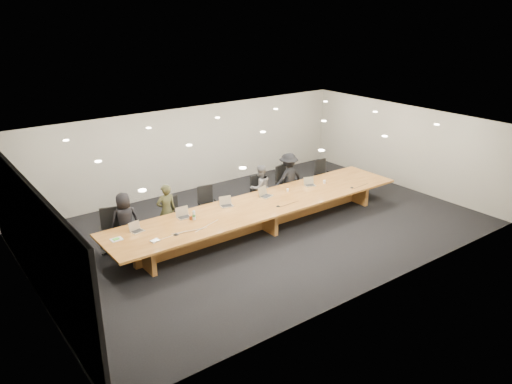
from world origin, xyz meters
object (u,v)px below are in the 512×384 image
laptop_b (184,213)px  water_bottle (194,215)px  chair_far_left (112,230)px  laptop_c (227,202)px  person_c (260,188)px  paper_cup_near (288,190)px  person_d (288,178)px  paper_cup_far (324,182)px  person_b (166,211)px  laptop_e (310,182)px  conference_table (262,211)px  person_a (125,220)px  chair_mid_right (260,192)px  chair_far_right (324,175)px  chair_mid_left (208,205)px  chair_right (287,183)px  laptop_d (266,192)px  amber_mug (191,218)px  laptop_a (137,227)px  av_box (155,241)px  mic_left (176,234)px  mic_center (278,206)px  mic_right (352,187)px

laptop_b → water_bottle: (0.14, -0.26, -0.02)m
chair_far_left → laptop_c: size_ratio=3.33×
person_c → paper_cup_near: (0.39, -0.82, 0.08)m
person_d → paper_cup_far: (0.66, -0.93, -0.00)m
chair_far_left → laptop_b: bearing=-9.3°
person_b → laptop_e: size_ratio=4.61×
conference_table → person_a: (-3.49, 1.20, 0.22)m
chair_mid_right → chair_far_right: (2.64, -0.05, 0.01)m
chair_far_left → chair_mid_left: chair_far_left is taller
chair_right → paper_cup_near: bearing=-143.9°
chair_mid_left → paper_cup_far: 3.69m
laptop_d → amber_mug: (-2.54, -0.14, -0.10)m
laptop_a → person_c: bearing=-1.7°
laptop_b → paper_cup_near: laptop_b is taller
person_a → av_box: size_ratio=7.43×
mic_left → person_c: bearing=22.4°
laptop_c → laptop_d: bearing=10.5°
mic_center → amber_mug: bearing=164.8°
mic_right → laptop_e: bearing=134.3°
conference_table → paper_cup_far: bearing=4.4°
chair_mid_right → mic_right: size_ratio=9.01×
amber_mug → chair_mid_left: bearing=42.3°
laptop_e → paper_cup_near: (-0.86, 0.03, -0.09)m
chair_mid_left → mic_right: 4.32m
chair_mid_right → mic_center: bearing=-112.5°
conference_table → mic_right: size_ratio=77.44×
laptop_c → amber_mug: 1.25m
laptop_d → mic_left: laptop_d is taller
person_d → laptop_e: size_ratio=5.01×
laptop_c → mic_right: (3.82, -1.02, -0.12)m
person_a → paper_cup_far: size_ratio=14.89×
laptop_a → laptop_e: 5.57m
person_c → mic_center: (-0.58, -1.57, 0.06)m
laptop_a → laptop_d: (3.94, 0.00, 0.02)m
chair_far_left → mic_right: size_ratio=9.69×
laptop_a → laptop_b: 1.32m
conference_table → laptop_e: size_ratio=28.12×
chair_far_left → mic_left: 1.86m
chair_far_left → water_bottle: size_ratio=4.72×
person_b → laptop_c: size_ratio=4.36×
chair_far_right → mic_left: bearing=-163.8°
chair_far_right → person_c: bearing=-176.5°
water_bottle → paper_cup_far: bearing=0.4°
chair_mid_right → paper_cup_far: chair_mid_right is taller
chair_mid_right → water_bottle: bearing=-160.3°
person_b → mic_right: 5.54m
chair_mid_right → laptop_a: (-4.41, -0.90, 0.35)m
laptop_a → water_bottle: bearing=-19.9°
chair_mid_right → person_c: bearing=-129.8°
person_a → chair_mid_left: bearing=-171.7°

